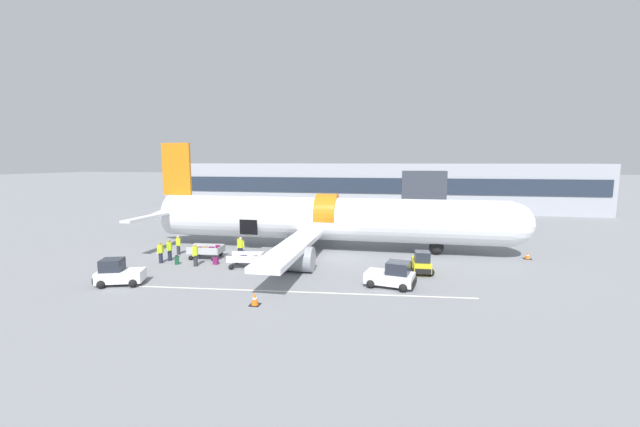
{
  "coord_description": "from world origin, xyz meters",
  "views": [
    {
      "loc": [
        4.95,
        -33.68,
        8.28
      ],
      "look_at": [
        -1.59,
        -0.53,
        3.81
      ],
      "focal_mm": 22.0,
      "sensor_mm": 36.0,
      "label": 1
    }
  ],
  "objects_px": {
    "baggage_tug_mid": "(118,274)",
    "ground_crew_driver": "(241,247)",
    "baggage_tug_lead": "(392,276)",
    "ground_crew_loader_b": "(178,244)",
    "ground_crew_helper": "(239,245)",
    "suitcase_on_tarmac_spare": "(177,260)",
    "baggage_cart_queued": "(247,260)",
    "airplane": "(323,219)",
    "ground_crew_loader_a": "(169,249)",
    "baggage_tug_rear": "(421,264)",
    "ground_crew_marshal": "(160,252)",
    "suitcase_on_tarmac_upright": "(216,261)",
    "baggage_cart_loading": "(208,252)",
    "ground_crew_supervisor": "(195,254)"
  },
  "relations": [
    {
      "from": "baggage_tug_rear",
      "to": "ground_crew_helper",
      "type": "height_order",
      "value": "baggage_tug_rear"
    },
    {
      "from": "baggage_tug_mid",
      "to": "ground_crew_loader_b",
      "type": "height_order",
      "value": "baggage_tug_mid"
    },
    {
      "from": "suitcase_on_tarmac_spare",
      "to": "baggage_cart_queued",
      "type": "bearing_deg",
      "value": 4.16
    },
    {
      "from": "suitcase_on_tarmac_spare",
      "to": "baggage_tug_lead",
      "type": "bearing_deg",
      "value": -8.05
    },
    {
      "from": "ground_crew_supervisor",
      "to": "ground_crew_marshal",
      "type": "relative_size",
      "value": 1.04
    },
    {
      "from": "suitcase_on_tarmac_spare",
      "to": "suitcase_on_tarmac_upright",
      "type": "bearing_deg",
      "value": 11.34
    },
    {
      "from": "airplane",
      "to": "baggage_tug_mid",
      "type": "bearing_deg",
      "value": -131.12
    },
    {
      "from": "baggage_tug_mid",
      "to": "ground_crew_loader_b",
      "type": "relative_size",
      "value": 1.93
    },
    {
      "from": "ground_crew_helper",
      "to": "suitcase_on_tarmac_spare",
      "type": "distance_m",
      "value": 5.74
    },
    {
      "from": "baggage_tug_mid",
      "to": "baggage_cart_loading",
      "type": "xyz_separation_m",
      "value": [
        2.38,
        8.08,
        -0.21
      ]
    },
    {
      "from": "baggage_tug_lead",
      "to": "baggage_tug_rear",
      "type": "distance_m",
      "value": 4.34
    },
    {
      "from": "baggage_cart_loading",
      "to": "baggage_cart_queued",
      "type": "xyz_separation_m",
      "value": [
        4.41,
        -2.08,
        -0.03
      ]
    },
    {
      "from": "baggage_cart_loading",
      "to": "ground_crew_driver",
      "type": "xyz_separation_m",
      "value": [
        2.77,
        0.74,
        0.39
      ]
    },
    {
      "from": "suitcase_on_tarmac_upright",
      "to": "suitcase_on_tarmac_spare",
      "type": "bearing_deg",
      "value": -168.66
    },
    {
      "from": "airplane",
      "to": "ground_crew_helper",
      "type": "bearing_deg",
      "value": -155.96
    },
    {
      "from": "ground_crew_marshal",
      "to": "baggage_tug_lead",
      "type": "bearing_deg",
      "value": -7.91
    },
    {
      "from": "baggage_tug_mid",
      "to": "suitcase_on_tarmac_upright",
      "type": "xyz_separation_m",
      "value": [
        4.05,
        6.19,
        -0.47
      ]
    },
    {
      "from": "ground_crew_helper",
      "to": "suitcase_on_tarmac_upright",
      "type": "distance_m",
      "value": 3.97
    },
    {
      "from": "baggage_tug_mid",
      "to": "ground_crew_driver",
      "type": "distance_m",
      "value": 10.22
    },
    {
      "from": "baggage_tug_lead",
      "to": "ground_crew_loader_b",
      "type": "xyz_separation_m",
      "value": [
        -18.98,
        5.62,
        0.16
      ]
    },
    {
      "from": "baggage_tug_rear",
      "to": "suitcase_on_tarmac_spare",
      "type": "xyz_separation_m",
      "value": [
        -19.35,
        -1.35,
        -0.38
      ]
    },
    {
      "from": "suitcase_on_tarmac_spare",
      "to": "ground_crew_driver",
      "type": "bearing_deg",
      "value": 37.76
    },
    {
      "from": "ground_crew_loader_b",
      "to": "suitcase_on_tarmac_spare",
      "type": "distance_m",
      "value": 3.68
    },
    {
      "from": "airplane",
      "to": "baggage_tug_rear",
      "type": "relative_size",
      "value": 13.03
    },
    {
      "from": "baggage_cart_loading",
      "to": "ground_crew_loader_b",
      "type": "xyz_separation_m",
      "value": [
        -3.18,
        0.68,
        0.36
      ]
    },
    {
      "from": "ground_crew_helper",
      "to": "suitcase_on_tarmac_upright",
      "type": "xyz_separation_m",
      "value": [
        -0.4,
        -3.91,
        -0.52
      ]
    },
    {
      "from": "ground_crew_driver",
      "to": "suitcase_on_tarmac_upright",
      "type": "distance_m",
      "value": 2.92
    },
    {
      "from": "airplane",
      "to": "ground_crew_loader_a",
      "type": "height_order",
      "value": "airplane"
    },
    {
      "from": "baggage_tug_rear",
      "to": "suitcase_on_tarmac_upright",
      "type": "distance_m",
      "value": 16.28
    },
    {
      "from": "ground_crew_loader_a",
      "to": "ground_crew_marshal",
      "type": "relative_size",
      "value": 1.03
    },
    {
      "from": "baggage_tug_mid",
      "to": "baggage_tug_rear",
      "type": "xyz_separation_m",
      "value": [
        20.31,
        6.93,
        -0.05
      ]
    },
    {
      "from": "baggage_tug_rear",
      "to": "ground_crew_helper",
      "type": "relative_size",
      "value": 1.79
    },
    {
      "from": "ground_crew_marshal",
      "to": "suitcase_on_tarmac_upright",
      "type": "relative_size",
      "value": 2.5
    },
    {
      "from": "suitcase_on_tarmac_upright",
      "to": "baggage_cart_queued",
      "type": "bearing_deg",
      "value": -4.06
    },
    {
      "from": "baggage_tug_mid",
      "to": "baggage_cart_loading",
      "type": "height_order",
      "value": "baggage_tug_mid"
    },
    {
      "from": "suitcase_on_tarmac_upright",
      "to": "ground_crew_loader_a",
      "type": "bearing_deg",
      "value": 174.4
    },
    {
      "from": "baggage_tug_lead",
      "to": "baggage_cart_loading",
      "type": "xyz_separation_m",
      "value": [
        -15.8,
        4.94,
        -0.19
      ]
    },
    {
      "from": "baggage_cart_loading",
      "to": "baggage_tug_mid",
      "type": "bearing_deg",
      "value": -106.44
    },
    {
      "from": "airplane",
      "to": "ground_crew_loader_a",
      "type": "relative_size",
      "value": 19.89
    },
    {
      "from": "baggage_tug_mid",
      "to": "airplane",
      "type": "bearing_deg",
      "value": 48.88
    },
    {
      "from": "airplane",
      "to": "ground_crew_supervisor",
      "type": "height_order",
      "value": "airplane"
    },
    {
      "from": "baggage_cart_queued",
      "to": "ground_crew_helper",
      "type": "bearing_deg",
      "value": 119.69
    },
    {
      "from": "ground_crew_loader_b",
      "to": "suitcase_on_tarmac_upright",
      "type": "relative_size",
      "value": 2.45
    },
    {
      "from": "ground_crew_helper",
      "to": "suitcase_on_tarmac_spare",
      "type": "bearing_deg",
      "value": -127.62
    },
    {
      "from": "baggage_tug_mid",
      "to": "suitcase_on_tarmac_upright",
      "type": "bearing_deg",
      "value": 56.85
    },
    {
      "from": "baggage_tug_lead",
      "to": "baggage_tug_rear",
      "type": "bearing_deg",
      "value": 60.79
    },
    {
      "from": "baggage_cart_queued",
      "to": "baggage_tug_lead",
      "type": "bearing_deg",
      "value": -14.1
    },
    {
      "from": "baggage_cart_loading",
      "to": "ground_crew_helper",
      "type": "relative_size",
      "value": 2.42
    },
    {
      "from": "ground_crew_driver",
      "to": "ground_crew_marshal",
      "type": "distance_m",
      "value": 6.51
    },
    {
      "from": "baggage_tug_lead",
      "to": "baggage_tug_rear",
      "type": "xyz_separation_m",
      "value": [
        2.12,
        3.79,
        -0.04
      ]
    }
  ]
}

